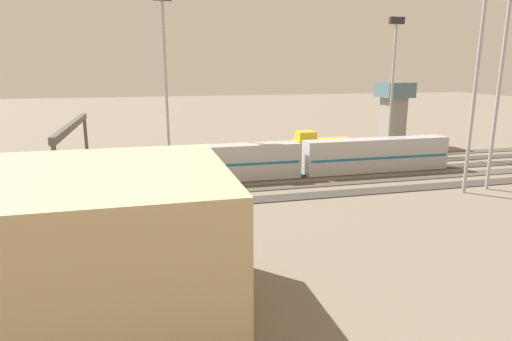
{
  "coord_description": "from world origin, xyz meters",
  "views": [
    {
      "loc": [
        9.43,
        58.12,
        15.33
      ],
      "look_at": [
        -4.14,
        5.12,
        2.5
      ],
      "focal_mm": 30.35,
      "sensor_mm": 36.0,
      "label": 1
    }
  ],
  "objects_px": {
    "train_on_track_2": "(302,159)",
    "signal_gantry": "(72,134)",
    "light_mast_3": "(505,37)",
    "train_on_track_0": "(320,148)",
    "light_mast_1": "(481,36)",
    "light_mast_2": "(165,58)",
    "light_mast_0": "(394,67)",
    "control_tower": "(393,109)"
  },
  "relations": [
    {
      "from": "control_tower",
      "to": "light_mast_0",
      "type": "bearing_deg",
      "value": 54.95
    },
    {
      "from": "train_on_track_2",
      "to": "light_mast_0",
      "type": "distance_m",
      "value": 29.35
    },
    {
      "from": "light_mast_0",
      "to": "light_mast_3",
      "type": "xyz_separation_m",
      "value": [
        1.18,
        26.24,
        3.35
      ]
    },
    {
      "from": "control_tower",
      "to": "light_mast_3",
      "type": "bearing_deg",
      "value": 79.22
    },
    {
      "from": "light_mast_0",
      "to": "control_tower",
      "type": "distance_m",
      "value": 12.32
    },
    {
      "from": "train_on_track_0",
      "to": "control_tower",
      "type": "bearing_deg",
      "value": -151.5
    },
    {
      "from": "train_on_track_0",
      "to": "train_on_track_2",
      "type": "xyz_separation_m",
      "value": [
        7.1,
        10.0,
        0.45
      ]
    },
    {
      "from": "light_mast_3",
      "to": "signal_gantry",
      "type": "height_order",
      "value": "light_mast_3"
    },
    {
      "from": "light_mast_0",
      "to": "signal_gantry",
      "type": "distance_m",
      "value": 55.52
    },
    {
      "from": "train_on_track_0",
      "to": "light_mast_1",
      "type": "relative_size",
      "value": 0.33
    },
    {
      "from": "light_mast_1",
      "to": "control_tower",
      "type": "relative_size",
      "value": 2.4
    },
    {
      "from": "train_on_track_0",
      "to": "light_mast_0",
      "type": "height_order",
      "value": "light_mast_0"
    },
    {
      "from": "signal_gantry",
      "to": "control_tower",
      "type": "relative_size",
      "value": 1.96
    },
    {
      "from": "train_on_track_0",
      "to": "signal_gantry",
      "type": "xyz_separation_m",
      "value": [
        37.87,
        10.0,
        5.26
      ]
    },
    {
      "from": "train_on_track_0",
      "to": "control_tower",
      "type": "xyz_separation_m",
      "value": [
        -20.53,
        -11.15,
        5.34
      ]
    },
    {
      "from": "light_mast_0",
      "to": "light_mast_2",
      "type": "relative_size",
      "value": 0.91
    },
    {
      "from": "light_mast_2",
      "to": "control_tower",
      "type": "xyz_separation_m",
      "value": [
        -45.9,
        -8.43,
        -9.55
      ]
    },
    {
      "from": "light_mast_0",
      "to": "control_tower",
      "type": "height_order",
      "value": "light_mast_0"
    },
    {
      "from": "light_mast_3",
      "to": "train_on_track_0",
      "type": "bearing_deg",
      "value": -57.98
    },
    {
      "from": "train_on_track_2",
      "to": "light_mast_2",
      "type": "relative_size",
      "value": 1.77
    },
    {
      "from": "train_on_track_0",
      "to": "control_tower",
      "type": "height_order",
      "value": "control_tower"
    },
    {
      "from": "light_mast_2",
      "to": "signal_gantry",
      "type": "distance_m",
      "value": 20.26
    },
    {
      "from": "train_on_track_0",
      "to": "light_mast_2",
      "type": "distance_m",
      "value": 29.54
    },
    {
      "from": "light_mast_0",
      "to": "signal_gantry",
      "type": "xyz_separation_m",
      "value": [
        53.16,
        13.67,
        -8.34
      ]
    },
    {
      "from": "light_mast_2",
      "to": "signal_gantry",
      "type": "xyz_separation_m",
      "value": [
        12.5,
        12.72,
        -9.62
      ]
    },
    {
      "from": "control_tower",
      "to": "light_mast_1",
      "type": "bearing_deg",
      "value": 72.97
    },
    {
      "from": "light_mast_1",
      "to": "signal_gantry",
      "type": "bearing_deg",
      "value": -15.5
    },
    {
      "from": "train_on_track_0",
      "to": "light_mast_1",
      "type": "xyz_separation_m",
      "value": [
        -9.99,
        23.27,
        17.03
      ]
    },
    {
      "from": "light_mast_1",
      "to": "control_tower",
      "type": "height_order",
      "value": "light_mast_1"
    },
    {
      "from": "light_mast_0",
      "to": "light_mast_3",
      "type": "relative_size",
      "value": 0.8
    },
    {
      "from": "train_on_track_2",
      "to": "signal_gantry",
      "type": "distance_m",
      "value": 31.15
    },
    {
      "from": "light_mast_1",
      "to": "signal_gantry",
      "type": "relative_size",
      "value": 1.23
    },
    {
      "from": "light_mast_0",
      "to": "light_mast_2",
      "type": "bearing_deg",
      "value": 1.34
    },
    {
      "from": "light_mast_0",
      "to": "light_mast_1",
      "type": "xyz_separation_m",
      "value": [
        5.3,
        26.95,
        3.42
      ]
    },
    {
      "from": "train_on_track_0",
      "to": "light_mast_3",
      "type": "bearing_deg",
      "value": 122.02
    },
    {
      "from": "light_mast_3",
      "to": "light_mast_0",
      "type": "bearing_deg",
      "value": -92.56
    },
    {
      "from": "light_mast_0",
      "to": "train_on_track_2",
      "type": "bearing_deg",
      "value": 31.42
    },
    {
      "from": "train_on_track_2",
      "to": "light_mast_3",
      "type": "distance_m",
      "value": 29.66
    },
    {
      "from": "light_mast_2",
      "to": "signal_gantry",
      "type": "bearing_deg",
      "value": 45.51
    },
    {
      "from": "light_mast_3",
      "to": "control_tower",
      "type": "height_order",
      "value": "light_mast_3"
    },
    {
      "from": "light_mast_1",
      "to": "train_on_track_2",
      "type": "bearing_deg",
      "value": -37.84
    },
    {
      "from": "control_tower",
      "to": "train_on_track_0",
      "type": "bearing_deg",
      "value": 28.5
    }
  ]
}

